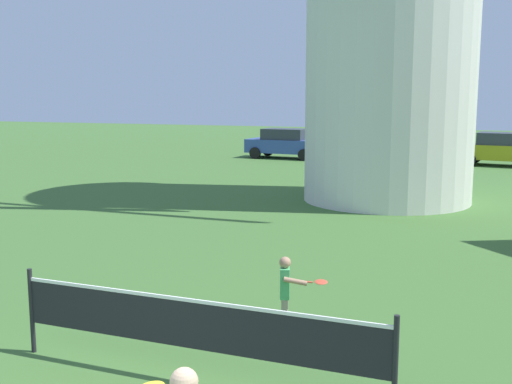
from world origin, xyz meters
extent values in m
cylinder|color=black|center=(-1.95, 2.44, 0.55)|extent=(0.06, 0.06, 1.10)
cylinder|color=black|center=(2.61, 2.44, 0.55)|extent=(0.06, 0.06, 1.10)
cube|color=black|center=(0.33, 2.44, 0.68)|extent=(4.52, 0.01, 0.55)
cube|color=white|center=(0.33, 2.44, 0.97)|extent=(4.52, 0.02, 0.04)
sphere|color=#DBB28E|center=(1.47, 0.12, 1.25)|extent=(0.20, 0.20, 0.20)
cylinder|color=#9E937F|center=(0.79, 4.37, 0.24)|extent=(0.10, 0.10, 0.48)
cylinder|color=#9E937F|center=(0.83, 4.23, 0.24)|extent=(0.10, 0.10, 0.48)
cube|color=#4CB266|center=(0.81, 4.30, 0.69)|extent=(0.19, 0.26, 0.43)
sphere|color=tan|center=(0.81, 4.30, 0.98)|extent=(0.16, 0.16, 0.16)
cylinder|color=tan|center=(0.77, 4.44, 0.67)|extent=(0.07, 0.07, 0.32)
cylinder|color=tan|center=(0.99, 4.21, 0.76)|extent=(0.33, 0.16, 0.12)
cylinder|color=#D84C33|center=(1.11, 4.25, 0.76)|extent=(0.22, 0.09, 0.04)
ellipsoid|color=#D84C33|center=(1.32, 4.31, 0.76)|extent=(0.24, 0.28, 0.03)
cube|color=#334C99|center=(-6.92, 27.28, 0.65)|extent=(4.10, 1.92, 0.70)
cube|color=#2D333D|center=(-6.92, 27.28, 1.28)|extent=(2.32, 1.62, 0.56)
cylinder|color=black|center=(-5.51, 28.05, 0.30)|extent=(0.61, 0.21, 0.60)
cylinder|color=black|center=(-5.61, 26.35, 0.30)|extent=(0.61, 0.21, 0.60)
cylinder|color=black|center=(-8.23, 28.20, 0.30)|extent=(0.61, 0.21, 0.60)
cylinder|color=black|center=(-8.33, 26.51, 0.30)|extent=(0.61, 0.21, 0.60)
cube|color=silver|center=(-1.68, 28.28, 0.65)|extent=(4.05, 1.96, 0.70)
cube|color=#2D333D|center=(-1.68, 28.28, 1.28)|extent=(2.30, 1.64, 0.56)
cylinder|color=black|center=(-0.28, 29.04, 0.30)|extent=(0.61, 0.22, 0.60)
cylinder|color=black|center=(-0.39, 27.35, 0.30)|extent=(0.61, 0.22, 0.60)
cylinder|color=black|center=(-2.96, 29.22, 0.30)|extent=(0.61, 0.22, 0.60)
cylinder|color=black|center=(-3.07, 27.52, 0.30)|extent=(0.61, 0.22, 0.60)
cube|color=#999919|center=(3.78, 27.59, 0.65)|extent=(4.17, 2.19, 0.70)
cube|color=#2D333D|center=(3.78, 27.59, 1.28)|extent=(2.41, 1.77, 0.56)
cylinder|color=black|center=(2.54, 28.61, 0.30)|extent=(0.62, 0.25, 0.60)
cylinder|color=black|center=(2.32, 26.92, 0.30)|extent=(0.62, 0.25, 0.60)
camera|label=1|loc=(3.42, -3.48, 3.24)|focal=43.13mm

